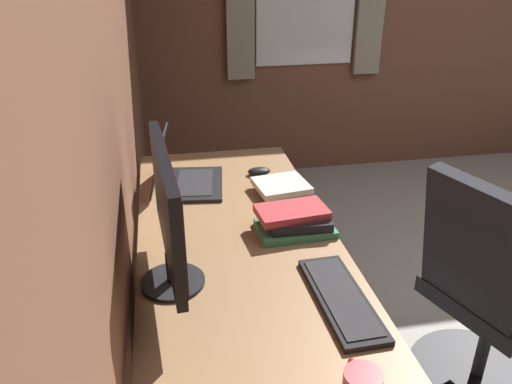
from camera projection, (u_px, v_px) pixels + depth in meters
The scene contains 10 objects.
wall_back at pixel (89, 101), 1.39m from camera, with size 5.26×0.10×2.60m, color brown.
desk at pixel (242, 267), 1.80m from camera, with size 1.88×0.72×0.73m.
drawer_pedestal at pixel (242, 361), 1.82m from camera, with size 0.40×0.51×0.69m.
monitor_primary at pixel (168, 212), 1.48m from camera, with size 0.58×0.20×0.44m.
laptop_leftmost at pixel (181, 174), 2.21m from camera, with size 0.38×0.34×0.24m.
keyboard_main at pixel (341, 298), 1.51m from camera, with size 0.42×0.15×0.02m.
mouse_main at pixel (259, 171), 2.33m from camera, with size 0.06×0.10×0.03m, color black.
book_stack_near at pixel (295, 220), 1.87m from camera, with size 0.20×0.29×0.09m.
book_stack_far at pixel (282, 187), 2.16m from camera, with size 0.22×0.24×0.05m.
office_chair at pixel (484, 303), 1.94m from camera, with size 0.56×0.60×0.97m.
Camera 1 is at (-1.42, 2.06, 1.69)m, focal length 35.77 mm.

